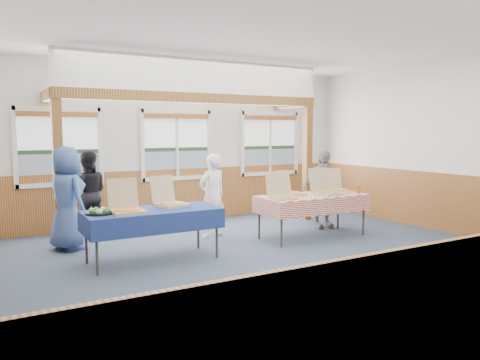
# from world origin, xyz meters

# --- Properties ---
(floor) EXTENTS (8.00, 8.00, 0.00)m
(floor) POSITION_xyz_m (0.00, 0.00, 0.00)
(floor) COLOR #2C3B48
(floor) RESTS_ON ground
(ceiling) EXTENTS (8.00, 8.00, 0.00)m
(ceiling) POSITION_xyz_m (0.00, 0.00, 3.20)
(ceiling) COLOR white
(ceiling) RESTS_ON wall_back
(wall_back) EXTENTS (8.00, 0.00, 8.00)m
(wall_back) POSITION_xyz_m (0.00, 3.50, 1.60)
(wall_back) COLOR silver
(wall_back) RESTS_ON floor
(wall_right) EXTENTS (0.00, 8.00, 8.00)m
(wall_right) POSITION_xyz_m (4.00, 0.00, 1.60)
(wall_right) COLOR silver
(wall_right) RESTS_ON floor
(wainscot_back) EXTENTS (7.98, 0.05, 1.10)m
(wainscot_back) POSITION_xyz_m (0.00, 3.48, 0.55)
(wainscot_back) COLOR brown
(wainscot_back) RESTS_ON floor
(wainscot_right) EXTENTS (0.05, 6.98, 1.10)m
(wainscot_right) POSITION_xyz_m (3.98, 0.00, 0.55)
(wainscot_right) COLOR brown
(wainscot_right) RESTS_ON floor
(window_left) EXTENTS (1.56, 0.10, 1.46)m
(window_left) POSITION_xyz_m (-2.30, 3.46, 1.68)
(window_left) COLOR white
(window_left) RESTS_ON wall_back
(window_mid) EXTENTS (1.56, 0.10, 1.46)m
(window_mid) POSITION_xyz_m (0.00, 3.46, 1.68)
(window_mid) COLOR white
(window_mid) RESTS_ON wall_back
(window_right) EXTENTS (1.56, 0.10, 1.46)m
(window_right) POSITION_xyz_m (2.30, 3.46, 1.68)
(window_right) COLOR white
(window_right) RESTS_ON wall_back
(post_left) EXTENTS (0.15, 0.15, 2.40)m
(post_left) POSITION_xyz_m (-2.50, 2.30, 1.20)
(post_left) COLOR #563013
(post_left) RESTS_ON floor
(post_right) EXTENTS (0.15, 0.15, 2.40)m
(post_right) POSITION_xyz_m (2.50, 2.30, 1.20)
(post_right) COLOR #563013
(post_right) RESTS_ON floor
(cross_beam) EXTENTS (5.15, 0.18, 0.18)m
(cross_beam) POSITION_xyz_m (0.00, 2.30, 2.49)
(cross_beam) COLOR #563013
(cross_beam) RESTS_ON post_left
(table_left) EXTENTS (2.09, 1.43, 0.76)m
(table_left) POSITION_xyz_m (-1.46, 0.81, 0.70)
(table_left) COLOR #2E2E2E
(table_left) RESTS_ON floor
(table_right) EXTENTS (2.01, 0.92, 0.76)m
(table_right) POSITION_xyz_m (1.53, 0.88, 0.70)
(table_right) COLOR #2E2E2E
(table_right) RESTS_ON floor
(pizza_box_a) EXTENTS (0.43, 0.53, 0.46)m
(pizza_box_a) POSITION_xyz_m (-1.86, 0.70, 0.83)
(pizza_box_a) COLOR tan
(pizza_box_a) RESTS_ON table_left
(pizza_box_b) EXTENTS (0.51, 0.58, 0.45)m
(pizza_box_b) POSITION_xyz_m (-1.12, 0.97, 0.82)
(pizza_box_b) COLOR tan
(pizza_box_b) RESTS_ON table_left
(pizza_box_c) EXTENTS (0.42, 0.49, 0.41)m
(pizza_box_c) POSITION_xyz_m (0.78, 0.78, 0.82)
(pizza_box_c) COLOR tan
(pizza_box_c) RESTS_ON table_right
(pizza_box_d) EXTENTS (0.47, 0.54, 0.42)m
(pizza_box_d) POSITION_xyz_m (1.17, 1.07, 0.82)
(pizza_box_d) COLOR tan
(pizza_box_d) RESTS_ON table_right
(pizza_box_e) EXTENTS (0.46, 0.55, 0.46)m
(pizza_box_e) POSITION_xyz_m (1.77, 0.80, 0.83)
(pizza_box_e) COLOR tan
(pizza_box_e) RESTS_ON table_right
(pizza_box_f) EXTENTS (0.50, 0.56, 0.43)m
(pizza_box_f) POSITION_xyz_m (2.19, 1.02, 0.82)
(pizza_box_f) COLOR tan
(pizza_box_f) RESTS_ON table_right
(veggie_tray) EXTENTS (0.38, 0.38, 0.09)m
(veggie_tray) POSITION_xyz_m (-2.21, 0.81, 0.79)
(veggie_tray) COLOR black
(veggie_tray) RESTS_ON table_left
(drink_glass) EXTENTS (0.07, 0.07, 0.15)m
(drink_glass) POSITION_xyz_m (2.38, 0.63, 0.83)
(drink_glass) COLOR #984919
(drink_glass) RESTS_ON table_right
(woman_white) EXTENTS (0.60, 0.46, 1.49)m
(woman_white) POSITION_xyz_m (-0.01, 1.79, 0.75)
(woman_white) COLOR white
(woman_white) RESTS_ON floor
(woman_black) EXTENTS (0.83, 0.70, 1.53)m
(woman_black) POSITION_xyz_m (-1.91, 3.06, 0.77)
(woman_black) COLOR black
(woman_black) RESTS_ON floor
(man_blue) EXTENTS (0.79, 0.95, 1.66)m
(man_blue) POSITION_xyz_m (-2.42, 2.12, 0.83)
(man_blue) COLOR #365188
(man_blue) RESTS_ON floor
(person_grey) EXTENTS (0.94, 0.51, 1.52)m
(person_grey) POSITION_xyz_m (2.20, 1.43, 0.76)
(person_grey) COLOR gray
(person_grey) RESTS_ON floor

